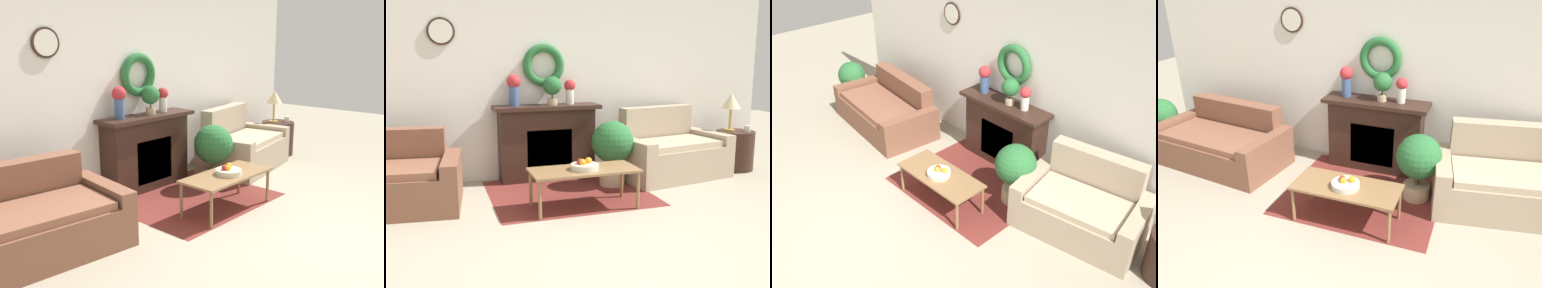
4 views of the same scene
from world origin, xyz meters
The scene contains 14 objects.
ground_plane centered at (0.00, 0.00, 0.00)m, with size 16.00×16.00×0.00m, color #9E937F.
floor_rug centered at (0.11, 1.81, 0.00)m, with size 1.85×1.61×0.01m.
wall_back centered at (0.00, 2.74, 1.36)m, with size 6.80×0.17×2.70m.
fireplace centered at (0.03, 2.53, 0.50)m, with size 1.38×0.41×0.99m.
loveseat_right centered at (1.63, 2.14, 0.32)m, with size 1.59×1.12×0.92m.
coffee_table centered at (0.11, 1.26, 0.39)m, with size 1.15×0.51×0.43m.
fruit_bowl centered at (0.10, 1.24, 0.47)m, with size 0.30×0.30×0.12m.
side_table_by_loveseat centered at (2.72, 2.18, 0.28)m, with size 0.54×0.54×0.56m.
table_lamp centered at (2.66, 2.23, 0.97)m, with size 0.27×0.27×0.54m.
mug centered at (2.84, 2.08, 0.60)m, with size 0.09×0.09×0.09m.
vase_on_mantel_left centered at (-0.39, 2.54, 1.22)m, with size 0.18×0.18×0.40m.
vase_on_mantel_right centered at (0.35, 2.54, 1.17)m, with size 0.15×0.15×0.32m.
potted_plant_on_mantel centered at (0.11, 2.52, 1.22)m, with size 0.24×0.24×0.37m.
potted_plant_floor_by_loveseat centered at (0.73, 1.97, 0.50)m, with size 0.53×0.53×0.82m.
Camera 2 is at (-1.41, -3.11, 1.61)m, focal length 42.00 mm.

